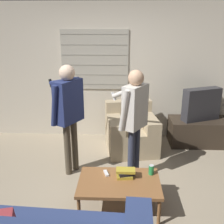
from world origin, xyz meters
TOP-DOWN VIEW (x-y plane):
  - ground_plane at (0.00, 0.00)m, footprint 16.00×16.00m
  - wall_back at (-0.01, 2.03)m, footprint 5.20×0.08m
  - armchair_beige at (0.42, 1.38)m, footprint 0.96×0.96m
  - coffee_table at (0.23, -0.24)m, footprint 0.98×0.63m
  - tv_stand at (1.70, 1.66)m, footprint 1.07×0.56m
  - tv at (1.70, 1.66)m, footprint 0.72×0.44m
  - person_left_standing at (-0.51, 0.60)m, footprint 0.60×0.78m
  - person_right_standing at (0.42, 0.47)m, footprint 0.54×0.72m
  - book_stack at (0.31, -0.15)m, footprint 0.23×0.17m
  - soda_can at (0.63, -0.07)m, footprint 0.07×0.07m
  - spare_remote at (0.06, -0.09)m, footprint 0.08×0.14m

SIDE VIEW (x-z plane):
  - ground_plane at x=0.00m, z-range 0.00..0.00m
  - tv_stand at x=1.70m, z-range 0.00..0.48m
  - armchair_beige at x=0.42m, z-range -0.08..0.76m
  - coffee_table at x=0.23m, z-range 0.16..0.55m
  - spare_remote at x=0.06m, z-range 0.39..0.41m
  - book_stack at x=0.31m, z-range 0.39..0.50m
  - soda_can at x=0.63m, z-range 0.39..0.51m
  - tv at x=1.70m, z-range 0.48..1.07m
  - person_right_standing at x=0.42m, z-range 0.21..1.81m
  - person_left_standing at x=-0.51m, z-range 0.23..1.87m
  - wall_back at x=-0.01m, z-range 0.01..2.56m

